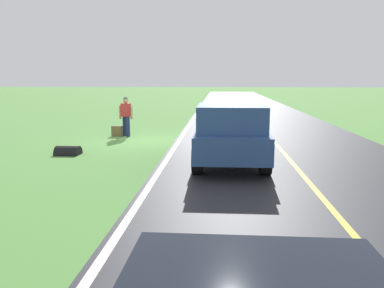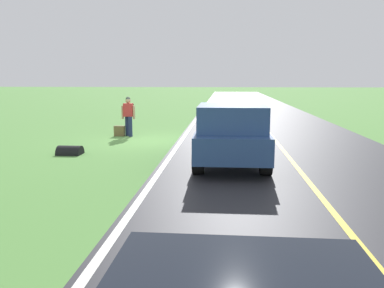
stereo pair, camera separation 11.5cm
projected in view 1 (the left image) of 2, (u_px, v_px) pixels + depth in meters
name	position (u px, v px, depth m)	size (l,w,h in m)	color
ground_plane	(147.00, 141.00, 16.15)	(200.00, 200.00, 0.00)	#568E42
road_surface	(274.00, 142.00, 15.79)	(8.12, 120.00, 0.00)	#28282D
lane_edge_line	(179.00, 141.00, 16.06)	(0.16, 117.60, 0.00)	silver
lane_centre_line	(275.00, 142.00, 15.79)	(0.14, 117.60, 0.00)	gold
hitchhiker_walking	(126.00, 114.00, 17.30)	(0.62, 0.53, 1.75)	navy
suitcase_carried	(117.00, 131.00, 17.40)	(0.20, 0.46, 0.46)	brown
pickup_truck_passing	(230.00, 131.00, 11.78)	(2.11, 5.40, 1.82)	#2D4C84
drainage_culvert	(68.00, 155.00, 13.21)	(0.60, 0.60, 0.80)	black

